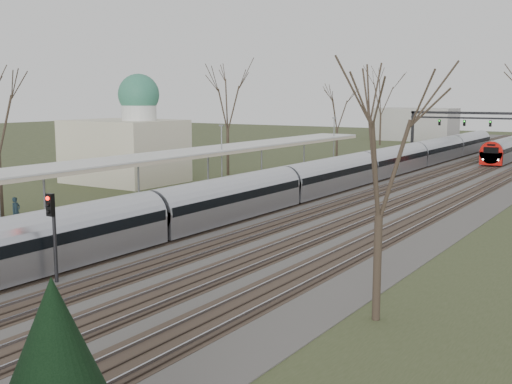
{
  "coord_description": "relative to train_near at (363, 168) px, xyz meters",
  "views": [
    {
      "loc": [
        21.6,
        -6.62,
        8.3
      ],
      "look_at": [
        -0.99,
        28.53,
        2.0
      ],
      "focal_mm": 45.0,
      "sensor_mm": 36.0,
      "label": 1
    }
  ],
  "objects": [
    {
      "name": "dome_building",
      "position": [
        -19.21,
        -11.77,
        2.24
      ],
      "size": [
        10.0,
        8.0,
        10.3
      ],
      "color": "beige",
      "rests_on": "ground"
    },
    {
      "name": "signal_gantry",
      "position": [
        2.79,
        35.22,
        3.43
      ],
      "size": [
        21.0,
        0.59,
        6.08
      ],
      "color": "black",
      "rests_on": "ground"
    },
    {
      "name": "tree_west_far",
      "position": [
        -14.5,
        -1.77,
        6.54
      ],
      "size": [
        5.5,
        5.5,
        11.33
      ],
      "color": "#2D231C",
      "rests_on": "ground"
    },
    {
      "name": "train_near",
      "position": [
        0.0,
        0.0,
        0.0
      ],
      "size": [
        2.62,
        90.21,
        3.05
      ],
      "color": "#9B9DA4",
      "rests_on": "ground"
    },
    {
      "name": "track_bed",
      "position": [
        2.76,
        5.23,
        -1.42
      ],
      "size": [
        24.0,
        160.0,
        0.22
      ],
      "color": "#474442",
      "rests_on": "ground"
    },
    {
      "name": "tree_east_near",
      "position": [
        15.5,
        -34.77,
        5.08
      ],
      "size": [
        4.5,
        4.5,
        9.27
      ],
      "color": "#2D231C",
      "rests_on": "ground"
    },
    {
      "name": "signal_post",
      "position": [
        1.75,
        -38.07,
        1.25
      ],
      "size": [
        0.35,
        0.45,
        4.1
      ],
      "color": "black",
      "rests_on": "ground"
    },
    {
      "name": "canopy",
      "position": [
        -6.55,
        -16.78,
        2.45
      ],
      "size": [
        4.1,
        50.0,
        3.11
      ],
      "color": "slate",
      "rests_on": "platform"
    },
    {
      "name": "platform",
      "position": [
        -6.55,
        -12.27,
        -0.98
      ],
      "size": [
        3.5,
        69.0,
        1.0
      ],
      "primitive_type": "cube",
      "color": "#9E9B93",
      "rests_on": "ground"
    },
    {
      "name": "passenger",
      "position": [
        -6.78,
        -33.61,
        0.32
      ],
      "size": [
        0.46,
        0.63,
        1.6
      ],
      "primitive_type": "imported",
      "rotation": [
        0.0,
        0.0,
        1.71
      ],
      "color": "#273F4D",
      "rests_on": "platform"
    }
  ]
}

